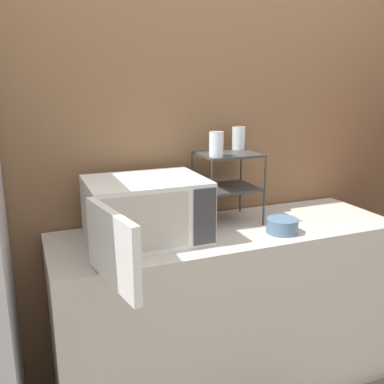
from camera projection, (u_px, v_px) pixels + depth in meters
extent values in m
cube|color=brown|center=(203.00, 138.00, 2.27)|extent=(8.00, 0.06, 2.60)
cube|color=#B7B2A8|center=(227.00, 311.00, 2.20)|extent=(1.71, 0.56, 0.89)
cube|color=silver|center=(146.00, 209.00, 1.92)|extent=(0.52, 0.39, 0.28)
cube|color=#B7B2A8|center=(146.00, 224.00, 1.73)|extent=(0.37, 0.01, 0.24)
cube|color=#333338|center=(205.00, 217.00, 1.82)|extent=(0.10, 0.01, 0.25)
cube|color=silver|center=(112.00, 248.00, 1.48)|extent=(0.10, 0.40, 0.27)
cylinder|color=#333333|center=(212.00, 196.00, 2.00)|extent=(0.01, 0.01, 0.35)
cylinder|color=#333333|center=(265.00, 191.00, 2.10)|extent=(0.01, 0.01, 0.35)
cylinder|color=#333333|center=(192.00, 185.00, 2.22)|extent=(0.01, 0.01, 0.35)
cylinder|color=#333333|center=(241.00, 180.00, 2.32)|extent=(0.01, 0.01, 0.35)
cube|color=#333333|center=(227.00, 188.00, 2.16)|extent=(0.28, 0.24, 0.01)
cube|color=#333333|center=(228.00, 154.00, 2.12)|extent=(0.28, 0.24, 0.01)
cylinder|color=silver|center=(216.00, 144.00, 1.99)|extent=(0.07, 0.07, 0.12)
cylinder|color=silver|center=(238.00, 138.00, 2.21)|extent=(0.07, 0.07, 0.12)
cylinder|color=slate|center=(282.00, 232.00, 2.03)|extent=(0.08, 0.08, 0.01)
cylinder|color=slate|center=(282.00, 226.00, 2.03)|extent=(0.15, 0.15, 0.07)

